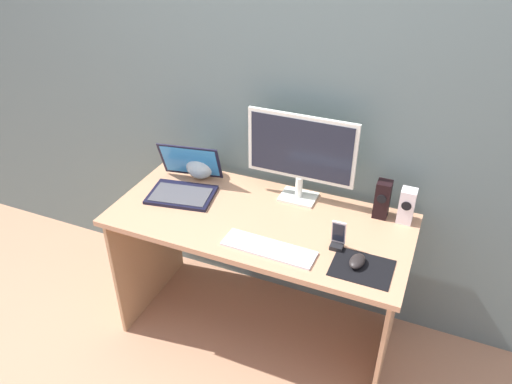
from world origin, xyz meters
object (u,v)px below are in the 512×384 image
object	(u,v)px
speaker_near_monitor	(382,199)
mouse	(357,261)
speaker_right	(407,206)
fishbowl	(201,164)
laptop	(185,183)
keyboard_external	(269,248)
phone_in_dock	(338,239)
monitor	(301,153)

from	to	relation	value
speaker_near_monitor	mouse	xyz separation A→B (m)	(-0.02, -0.40, -0.07)
speaker_right	fishbowl	distance (m)	1.07
speaker_right	laptop	bearing A→B (deg)	-171.10
keyboard_external	phone_in_dock	bearing A→B (deg)	27.13
speaker_near_monitor	keyboard_external	distance (m)	0.60
phone_in_dock	speaker_right	bearing A→B (deg)	52.86
speaker_right	phone_in_dock	world-z (taller)	speaker_right
fishbowl	mouse	xyz separation A→B (m)	(0.94, -0.39, -0.05)
laptop	keyboard_external	distance (m)	0.64
fishbowl	mouse	world-z (taller)	fishbowl
speaker_right	phone_in_dock	xyz separation A→B (m)	(-0.24, -0.31, -0.04)
phone_in_dock	fishbowl	bearing A→B (deg)	159.78
keyboard_external	speaker_near_monitor	bearing A→B (deg)	49.90
monitor	laptop	bearing A→B (deg)	-163.72
fishbowl	phone_in_dock	size ratio (longest dim) A/B	1.14
monitor	phone_in_dock	bearing A→B (deg)	-47.44
monitor	phone_in_dock	size ratio (longest dim) A/B	3.86
laptop	phone_in_dock	world-z (taller)	laptop
phone_in_dock	laptop	bearing A→B (deg)	170.22
speaker_near_monitor	laptop	distance (m)	0.98
monitor	fishbowl	bearing A→B (deg)	-179.86
phone_in_dock	mouse	bearing A→B (deg)	-37.47
speaker_near_monitor	phone_in_dock	size ratio (longest dim) A/B	1.35
speaker_right	laptop	size ratio (longest dim) A/B	0.46
speaker_near_monitor	monitor	bearing A→B (deg)	-179.16
laptop	phone_in_dock	xyz separation A→B (m)	(0.84, -0.15, 0.00)
monitor	speaker_near_monitor	world-z (taller)	monitor
laptop	fishbowl	distance (m)	0.16
keyboard_external	mouse	distance (m)	0.38
keyboard_external	mouse	world-z (taller)	mouse
laptop	mouse	xyz separation A→B (m)	(0.95, -0.23, -0.03)
speaker_near_monitor	laptop	size ratio (longest dim) A/B	0.50
phone_in_dock	monitor	bearing A→B (deg)	132.56
speaker_right	fishbowl	size ratio (longest dim) A/B	1.08
laptop	fishbowl	bearing A→B (deg)	87.09
speaker_near_monitor	phone_in_dock	world-z (taller)	speaker_near_monitor
laptop	fishbowl	size ratio (longest dim) A/B	2.34
laptop	phone_in_dock	size ratio (longest dim) A/B	2.68
speaker_near_monitor	fishbowl	world-z (taller)	speaker_near_monitor
speaker_near_monitor	fishbowl	distance (m)	0.96
monitor	laptop	size ratio (longest dim) A/B	1.44
monitor	phone_in_dock	xyz separation A→B (m)	(0.28, -0.31, -0.21)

